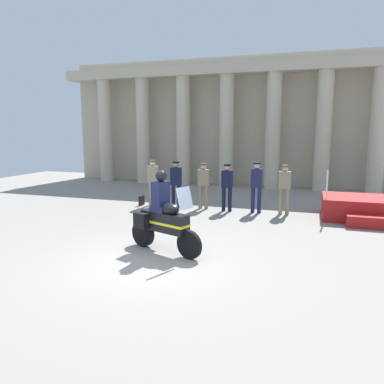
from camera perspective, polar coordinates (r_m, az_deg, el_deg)
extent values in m
plane|color=gray|center=(8.12, -6.73, -10.65)|extent=(28.57, 28.57, 0.00)
cube|color=#B6AB91|center=(19.59, 5.95, 10.65)|extent=(17.63, 0.30, 6.43)
cylinder|color=beige|center=(21.21, -13.09, 9.02)|extent=(0.71, 0.71, 5.44)
cylinder|color=beige|center=(20.14, -7.50, 9.17)|extent=(0.71, 0.71, 5.44)
cylinder|color=beige|center=(19.28, -1.35, 9.24)|extent=(0.71, 0.71, 5.44)
cylinder|color=beige|center=(18.65, 5.30, 9.20)|extent=(0.71, 0.71, 5.44)
cylinder|color=beige|center=(18.29, 12.31, 9.02)|extent=(0.71, 0.71, 5.44)
cylinder|color=beige|center=(18.20, 19.49, 8.70)|extent=(0.71, 0.71, 5.44)
cylinder|color=beige|center=(18.39, 26.61, 8.25)|extent=(0.71, 0.71, 5.44)
cube|color=#BEB297|center=(18.88, 5.45, 18.25)|extent=(17.63, 0.91, 0.50)
cube|color=#A51919|center=(13.02, 25.68, -2.28)|extent=(2.89, 1.85, 0.70)
cube|color=#A51919|center=(11.92, 26.34, -4.19)|extent=(1.59, 0.50, 0.35)
cylinder|color=silver|center=(11.94, 19.97, 1.00)|extent=(0.05, 0.05, 0.90)
cylinder|color=gray|center=(13.99, -6.38, -0.29)|extent=(0.13, 0.13, 0.86)
cylinder|color=gray|center=(13.90, -5.56, -0.34)|extent=(0.13, 0.13, 0.86)
cube|color=gray|center=(13.84, -6.02, 2.72)|extent=(0.40, 0.25, 0.62)
sphere|color=beige|center=(13.80, -6.05, 4.43)|extent=(0.21, 0.21, 0.21)
cylinder|color=brown|center=(13.79, -6.06, 4.76)|extent=(0.24, 0.24, 0.06)
cylinder|color=black|center=(13.52, -2.88, -0.65)|extent=(0.13, 0.13, 0.83)
cylinder|color=black|center=(13.44, -2.01, -0.70)|extent=(0.13, 0.13, 0.83)
cube|color=black|center=(13.37, -2.47, 2.43)|extent=(0.40, 0.25, 0.64)
sphere|color=tan|center=(13.32, -2.48, 4.25)|extent=(0.21, 0.21, 0.21)
cylinder|color=black|center=(13.32, -2.48, 4.59)|extent=(0.24, 0.24, 0.06)
cylinder|color=#7A7056|center=(13.32, 1.29, -0.76)|extent=(0.13, 0.13, 0.85)
cylinder|color=#7A7056|center=(13.26, 2.20, -0.81)|extent=(0.13, 0.13, 0.85)
cube|color=#7A7056|center=(13.18, 1.76, 2.25)|extent=(0.40, 0.25, 0.57)
sphere|color=tan|center=(13.14, 1.77, 3.95)|extent=(0.21, 0.21, 0.21)
cylinder|color=#494334|center=(13.13, 1.77, 4.29)|extent=(0.24, 0.24, 0.06)
cylinder|color=black|center=(12.96, 4.87, -1.10)|extent=(0.13, 0.13, 0.84)
cylinder|color=black|center=(12.91, 5.82, -1.16)|extent=(0.13, 0.13, 0.84)
cube|color=black|center=(12.82, 5.40, 2.01)|extent=(0.40, 0.25, 0.59)
sphere|color=tan|center=(12.78, 5.42, 3.78)|extent=(0.21, 0.21, 0.21)
cylinder|color=black|center=(12.77, 5.43, 4.13)|extent=(0.24, 0.24, 0.06)
cylinder|color=#191E42|center=(12.83, 9.30, -1.19)|extent=(0.13, 0.13, 0.88)
cylinder|color=#191E42|center=(12.80, 10.27, -1.25)|extent=(0.13, 0.13, 0.88)
cube|color=#191E42|center=(12.70, 9.88, 2.13)|extent=(0.40, 0.25, 0.63)
sphere|color=beige|center=(12.65, 9.93, 4.01)|extent=(0.21, 0.21, 0.21)
cylinder|color=black|center=(12.65, 9.94, 4.37)|extent=(0.24, 0.24, 0.06)
cylinder|color=#847A5B|center=(12.74, 13.41, -1.43)|extent=(0.13, 0.13, 0.87)
cylinder|color=#847A5B|center=(12.73, 14.40, -1.48)|extent=(0.13, 0.13, 0.87)
cube|color=#847A5B|center=(12.62, 14.03, 1.77)|extent=(0.40, 0.25, 0.57)
sphere|color=tan|center=(12.58, 14.10, 3.54)|extent=(0.21, 0.21, 0.21)
cylinder|color=#4F4937|center=(12.57, 14.12, 3.90)|extent=(0.24, 0.24, 0.06)
cylinder|color=black|center=(8.16, -0.44, -8.09)|extent=(0.63, 0.33, 0.64)
cylinder|color=black|center=(9.12, -7.51, -6.29)|extent=(0.65, 0.36, 0.64)
cube|color=black|center=(8.52, -4.21, -4.57)|extent=(1.27, 0.75, 0.44)
ellipsoid|color=black|center=(8.35, -3.48, -2.60)|extent=(0.60, 0.49, 0.26)
cube|color=yellow|center=(8.52, -4.20, -4.70)|extent=(1.29, 0.76, 0.06)
cube|color=silver|center=(8.00, -1.13, -0.93)|extent=(0.29, 0.43, 0.47)
cube|color=black|center=(9.04, -5.38, -3.77)|extent=(0.40, 0.30, 0.36)
cube|color=black|center=(8.69, -7.79, -4.36)|extent=(0.40, 0.30, 0.36)
cube|color=#191E42|center=(8.53, -4.82, -2.56)|extent=(0.50, 0.46, 0.14)
cube|color=#191E42|center=(8.47, -4.85, -0.24)|extent=(0.37, 0.43, 0.56)
sphere|color=black|center=(8.40, -4.79, 2.50)|extent=(0.26, 0.26, 0.26)
cube|color=black|center=(14.09, -7.73, -1.30)|extent=(0.10, 0.32, 0.36)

